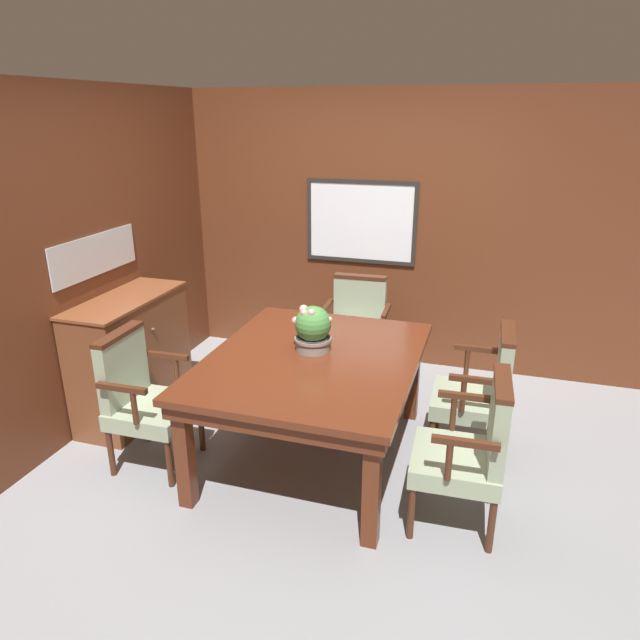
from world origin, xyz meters
The scene contains 10 objects.
ground_plane centered at (0.00, 0.00, 0.00)m, with size 14.00×14.00×0.00m, color gray.
wall_back centered at (0.00, 1.90, 1.23)m, with size 7.20×0.08×2.45m.
wall_left centered at (-1.76, 0.00, 1.23)m, with size 0.08×7.20×2.45m.
dining_table centered at (0.01, 0.09, 0.66)m, with size 1.34×1.66×0.75m.
chair_head_far centered at (0.00, 1.34, 0.50)m, with size 0.56×0.51×0.93m.
chair_right_near centered at (1.05, -0.29, 0.50)m, with size 0.51×0.56×0.93m.
chair_left_near centered at (-1.05, -0.30, 0.50)m, with size 0.50×0.55×0.93m.
chair_right_far centered at (1.08, 0.46, 0.50)m, with size 0.50×0.55×0.93m.
potted_plant centered at (-0.03, 0.19, 0.90)m, with size 0.26×0.26×0.31m.
sideboard_cabinet centered at (-1.51, 0.25, 0.48)m, with size 0.45×1.04×0.95m.
Camera 1 is at (1.07, -3.14, 2.26)m, focal length 32.00 mm.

